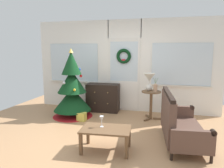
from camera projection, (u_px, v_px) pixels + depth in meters
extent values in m
plane|color=#AD7F56|center=(102.00, 138.00, 4.22)|extent=(6.76, 6.76, 0.00)
cube|color=white|center=(75.00, 65.00, 6.39)|extent=(2.15, 0.08, 2.55)
cube|color=white|center=(181.00, 67.00, 5.62)|extent=(2.15, 0.08, 2.55)
cube|color=white|center=(125.00, 29.00, 5.84)|extent=(0.94, 0.08, 0.50)
cube|color=silver|center=(124.00, 75.00, 6.01)|extent=(0.90, 0.05, 2.05)
cube|color=white|center=(124.00, 95.00, 6.08)|extent=(0.78, 0.02, 0.80)
cube|color=silver|center=(124.00, 62.00, 5.93)|extent=(0.78, 0.01, 1.10)
cube|color=silver|center=(74.00, 62.00, 6.32)|extent=(1.50, 0.01, 1.10)
cube|color=silver|center=(181.00, 64.00, 5.55)|extent=(1.50, 0.01, 1.10)
cube|color=silver|center=(74.00, 81.00, 6.40)|extent=(1.59, 0.06, 0.03)
cube|color=silver|center=(180.00, 86.00, 5.63)|extent=(1.59, 0.06, 0.03)
torus|color=black|center=(124.00, 56.00, 5.87)|extent=(0.41, 0.09, 0.41)
cube|color=red|center=(123.00, 61.00, 5.87)|extent=(0.10, 0.02, 0.10)
cylinder|color=#4C331E|center=(73.00, 112.00, 5.57)|extent=(0.10, 0.10, 0.24)
cone|color=red|center=(73.00, 114.00, 5.59)|extent=(1.03, 1.03, 0.10)
cone|color=#0F3819|center=(72.00, 99.00, 5.52)|extent=(0.97, 0.97, 0.59)
cone|color=#0F3819|center=(72.00, 81.00, 5.44)|extent=(0.74, 0.74, 0.59)
cone|color=#0F3819|center=(71.00, 63.00, 5.37)|extent=(0.50, 0.50, 0.59)
cone|color=#E0BC4C|center=(71.00, 50.00, 5.32)|extent=(0.12, 0.12, 0.12)
sphere|color=red|center=(73.00, 71.00, 5.61)|extent=(0.07, 0.07, 0.07)
sphere|color=gold|center=(75.00, 90.00, 5.17)|extent=(0.06, 0.06, 0.06)
sphere|color=silver|center=(64.00, 83.00, 5.20)|extent=(0.07, 0.07, 0.07)
sphere|color=#264CB2|center=(79.00, 69.00, 5.45)|extent=(0.07, 0.07, 0.07)
sphere|color=red|center=(81.00, 76.00, 5.44)|extent=(0.07, 0.07, 0.07)
sphere|color=gold|center=(69.00, 73.00, 5.62)|extent=(0.08, 0.08, 0.08)
sphere|color=silver|center=(72.00, 96.00, 5.88)|extent=(0.07, 0.07, 0.07)
cube|color=black|center=(103.00, 98.00, 6.00)|extent=(0.92, 0.48, 0.78)
sphere|color=tan|center=(95.00, 92.00, 5.79)|extent=(0.03, 0.03, 0.03)
sphere|color=tan|center=(108.00, 93.00, 5.72)|extent=(0.03, 0.03, 0.03)
sphere|color=tan|center=(95.00, 103.00, 5.84)|extent=(0.03, 0.03, 0.03)
sphere|color=tan|center=(108.00, 104.00, 5.77)|extent=(0.03, 0.03, 0.03)
cylinder|color=black|center=(211.00, 159.00, 3.28)|extent=(0.05, 0.05, 0.14)
cylinder|color=black|center=(191.00, 127.00, 4.63)|extent=(0.05, 0.05, 0.14)
cylinder|color=black|center=(171.00, 156.00, 3.36)|extent=(0.05, 0.05, 0.14)
cylinder|color=black|center=(163.00, 125.00, 4.71)|extent=(0.05, 0.05, 0.14)
cube|color=brown|center=(183.00, 132.00, 3.97)|extent=(0.87, 1.40, 0.14)
cube|color=brown|center=(168.00, 112.00, 3.95)|extent=(0.28, 1.33, 0.62)
cube|color=black|center=(169.00, 94.00, 3.90)|extent=(0.23, 1.30, 0.06)
cube|color=brown|center=(192.00, 142.00, 3.26)|extent=(0.67, 0.17, 0.38)
cylinder|color=black|center=(213.00, 133.00, 3.19)|extent=(0.10, 0.10, 0.09)
cube|color=brown|center=(178.00, 114.00, 4.64)|extent=(0.67, 0.17, 0.38)
cylinder|color=black|center=(192.00, 107.00, 4.58)|extent=(0.10, 0.10, 0.09)
cylinder|color=brown|center=(151.00, 92.00, 5.25)|extent=(0.48, 0.48, 0.02)
cylinder|color=brown|center=(151.00, 106.00, 5.31)|extent=(0.07, 0.07, 0.69)
cube|color=brown|center=(157.00, 119.00, 5.32)|extent=(0.20, 0.05, 0.04)
cube|color=brown|center=(148.00, 116.00, 5.51)|extent=(0.14, 0.20, 0.04)
cube|color=brown|center=(147.00, 120.00, 5.25)|extent=(0.14, 0.20, 0.04)
sphere|color=silver|center=(149.00, 88.00, 5.29)|extent=(0.16, 0.16, 0.16)
cylinder|color=silver|center=(149.00, 82.00, 5.27)|extent=(0.02, 0.02, 0.06)
cone|color=silver|center=(149.00, 77.00, 5.25)|extent=(0.28, 0.28, 0.20)
cylinder|color=tan|center=(155.00, 89.00, 5.15)|extent=(0.09, 0.09, 0.16)
sphere|color=tan|center=(156.00, 85.00, 5.14)|extent=(0.10, 0.10, 0.10)
cylinder|color=#4C7042|center=(155.00, 81.00, 5.13)|extent=(0.07, 0.01, 0.17)
cylinder|color=#4C7042|center=(156.00, 81.00, 5.12)|extent=(0.01, 0.01, 0.18)
cylinder|color=#4C7042|center=(157.00, 81.00, 5.12)|extent=(0.07, 0.01, 0.17)
cube|color=brown|center=(106.00, 129.00, 3.63)|extent=(0.88, 0.59, 0.03)
cube|color=brown|center=(81.00, 144.00, 3.51)|extent=(0.05, 0.05, 0.37)
cube|color=brown|center=(126.00, 148.00, 3.39)|extent=(0.05, 0.05, 0.37)
cube|color=brown|center=(88.00, 134.00, 3.94)|extent=(0.05, 0.05, 0.37)
cube|color=brown|center=(129.00, 137.00, 3.81)|extent=(0.05, 0.05, 0.37)
cylinder|color=silver|center=(102.00, 127.00, 3.70)|extent=(0.06, 0.06, 0.01)
cylinder|color=silver|center=(102.00, 124.00, 3.69)|extent=(0.01, 0.01, 0.10)
cone|color=silver|center=(102.00, 119.00, 3.68)|extent=(0.08, 0.08, 0.09)
cube|color=#D8C64C|center=(82.00, 117.00, 5.22)|extent=(0.20, 0.18, 0.20)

